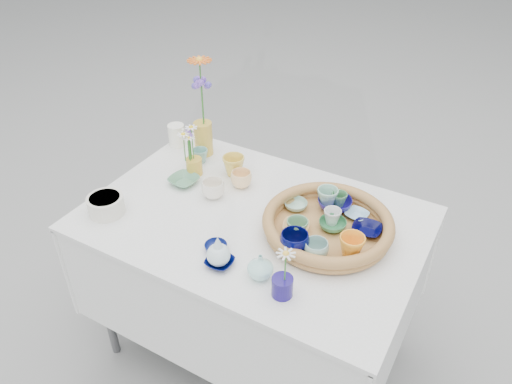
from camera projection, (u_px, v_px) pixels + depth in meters
The scene contains 34 objects.
ground at pixel (254, 345), 2.34m from camera, with size 80.00×80.00×0.00m, color gray.
display_table at pixel (254, 345), 2.34m from camera, with size 1.26×0.86×0.77m, color white, non-canonical shape.
wicker_tray at pixel (328, 225), 1.79m from camera, with size 0.47×0.47×0.08m, color olive, non-canonical shape.
tray_ceramic_0 at pixel (335, 204), 1.90m from camera, with size 0.13×0.13×0.04m, color navy.
tray_ceramic_1 at pixel (367, 230), 1.79m from camera, with size 0.10×0.10×0.03m, color black.
tray_ceramic_2 at pixel (352, 246), 1.67m from camera, with size 0.09×0.09×0.08m, color #FD9F28.
tray_ceramic_3 at pixel (332, 225), 1.80m from camera, with size 0.10×0.10×0.03m, color #357D4C.
tray_ceramic_4 at pixel (297, 229), 1.75m from camera, with size 0.08×0.08×0.07m, color #5C8F65.
tray_ceramic_5 at pixel (296, 205), 1.90m from camera, with size 0.09×0.09×0.03m, color #97C2AC.
tray_ceramic_6 at pixel (327, 198), 1.90m from camera, with size 0.08×0.08×0.08m, color #90C6AC.
tray_ceramic_7 at pixel (332, 217), 1.82m from camera, with size 0.07×0.07×0.06m, color silver.
tray_ceramic_8 at pixel (357, 215), 1.86m from camera, with size 0.08×0.08×0.02m, color #87B6D0.
tray_ceramic_9 at pixel (294, 243), 1.69m from camera, with size 0.10×0.10×0.08m, color #04063F.
tray_ceramic_10 at pixel (296, 227), 1.80m from camera, with size 0.10×0.10×0.02m, color tan.
tray_ceramic_11 at pixel (316, 250), 1.67m from camera, with size 0.08×0.08×0.07m, color #8AB4A9.
tray_ceramic_12 at pixel (339, 200), 1.91m from camera, with size 0.06×0.06×0.06m, color #478452.
loose_ceramic_0 at pixel (234, 166), 2.11m from camera, with size 0.09×0.09×0.09m, color #E3C14A.
loose_ceramic_1 at pixel (241, 179), 2.04m from camera, with size 0.09×0.09×0.07m, color #FFCE8C.
loose_ceramic_2 at pixel (184, 181), 2.07m from camera, with size 0.12×0.12×0.03m, color #588E6A.
loose_ceramic_3 at pixel (213, 189), 1.98m from camera, with size 0.09×0.09×0.07m, color white.
loose_ceramic_4 at pixel (216, 247), 1.74m from camera, with size 0.08×0.08×0.02m, color navy.
loose_ceramic_5 at pixel (200, 156), 2.20m from camera, with size 0.07×0.07×0.06m, color #77B3A2.
loose_ceramic_6 at pixel (220, 262), 1.68m from camera, with size 0.09×0.09×0.02m, color #03083C.
fluted_bowl at pixel (106, 205), 1.90m from camera, with size 0.14×0.14×0.07m, color silver, non-canonical shape.
bud_vase_paleblue at pixel (218, 250), 1.65m from camera, with size 0.08×0.08×0.12m, color silver, non-canonical shape.
bud_vase_seafoam at pixel (260, 266), 1.61m from camera, with size 0.09×0.09×0.09m, color #A6E1D7.
bud_vase_cobalt at pixel (282, 286), 1.55m from camera, with size 0.07×0.07×0.07m, color navy.
single_daisy at pixel (285, 267), 1.50m from camera, with size 0.07×0.07×0.13m, color silver, non-canonical shape.
tall_vase_yellow at pixel (203, 138), 2.23m from camera, with size 0.08×0.08×0.16m, color gold.
gerbera at pixel (202, 93), 2.10m from camera, with size 0.12×0.12×0.31m, color orange, non-canonical shape.
hydrangea at pixel (203, 103), 2.15m from camera, with size 0.07×0.07×0.25m, color #594ABF, non-canonical shape.
white_pitcher at pixel (177, 135), 2.31m from camera, with size 0.11×0.08×0.10m, color white, non-canonical shape.
daisy_cup at pixel (194, 166), 2.12m from camera, with size 0.07×0.07×0.07m, color gold.
daisy_posy at pixel (189, 143), 2.05m from camera, with size 0.08×0.08×0.16m, color white, non-canonical shape.
Camera 1 is at (0.75, -1.29, 1.94)m, focal length 35.00 mm.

